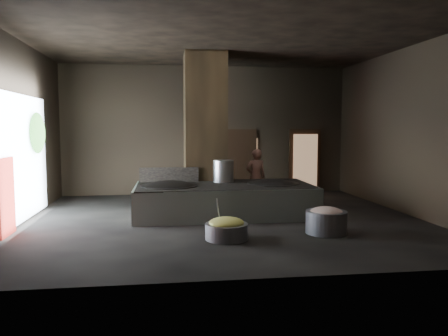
{
  "coord_description": "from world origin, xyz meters",
  "views": [
    {
      "loc": [
        -1.49,
        -10.95,
        2.33
      ],
      "look_at": [
        0.11,
        0.74,
        1.25
      ],
      "focal_mm": 35.0,
      "sensor_mm": 36.0,
      "label": 1
    }
  ],
  "objects": [
    {
      "name": "platform_cap",
      "position": [
        0.08,
        0.51,
        0.82
      ],
      "size": [
        4.61,
        2.21,
        0.03
      ],
      "primitive_type": "cube",
      "color": "black",
      "rests_on": "hearth_platform"
    },
    {
      "name": "splash_guard",
      "position": [
        -1.37,
        1.26,
        1.03
      ],
      "size": [
        1.64,
        0.08,
        0.41
      ],
      "primitive_type": "cube",
      "rotation": [
        0.0,
        0.0,
        -0.01
      ],
      "color": "black",
      "rests_on": "hearth_platform"
    },
    {
      "name": "pillar",
      "position": [
        -0.3,
        1.9,
        2.25
      ],
      "size": [
        1.2,
        1.2,
        4.5
      ],
      "primitive_type": "cube",
      "color": "black",
      "rests_on": "ground"
    },
    {
      "name": "doorway_far",
      "position": [
        3.6,
        4.45,
        1.1
      ],
      "size": [
        1.18,
        0.08,
        2.38
      ],
      "primitive_type": "cube",
      "color": "black",
      "rests_on": "ground"
    },
    {
      "name": "right_wall",
      "position": [
        5.05,
        0.0,
        2.25
      ],
      "size": [
        0.1,
        9.0,
        4.5
      ],
      "primitive_type": "cube",
      "color": "black",
      "rests_on": "ground"
    },
    {
      "name": "ladle",
      "position": [
        -0.37,
        -1.88,
        0.55
      ],
      "size": [
        0.15,
        0.34,
        0.64
      ],
      "primitive_type": "cylinder",
      "rotation": [
        0.49,
        0.0,
        -0.35
      ],
      "color": "#B8BCC0",
      "rests_on": "veg_basin"
    },
    {
      "name": "hearth_platform",
      "position": [
        0.08,
        0.51,
        0.41
      ],
      "size": [
        4.74,
        2.31,
        0.82
      ],
      "primitive_type": "cube",
      "rotation": [
        0.0,
        0.0,
        -0.01
      ],
      "color": "#AABDAA",
      "rests_on": "ground"
    },
    {
      "name": "veg_basin",
      "position": [
        -0.22,
        -2.03,
        0.17
      ],
      "size": [
        0.98,
        0.98,
        0.33
      ],
      "primitive_type": "cylinder",
      "rotation": [
        0.0,
        0.0,
        0.09
      ],
      "color": "slate",
      "rests_on": "ground"
    },
    {
      "name": "front_wall",
      "position": [
        0.0,
        -4.55,
        2.25
      ],
      "size": [
        10.0,
        0.1,
        4.5
      ],
      "primitive_type": "cube",
      "color": "black",
      "rests_on": "ground"
    },
    {
      "name": "stock_pot",
      "position": [
        0.13,
        1.06,
        1.13
      ],
      "size": [
        0.57,
        0.57,
        0.61
      ],
      "primitive_type": "cylinder",
      "color": "#B8BCC0",
      "rests_on": "hearth_platform"
    },
    {
      "name": "left_opening",
      "position": [
        -4.95,
        0.2,
        1.6
      ],
      "size": [
        0.04,
        4.2,
        3.1
      ],
      "primitive_type": "cube",
      "color": "white",
      "rests_on": "ground"
    },
    {
      "name": "back_wall",
      "position": [
        0.0,
        4.55,
        2.25
      ],
      "size": [
        10.0,
        0.1,
        4.5
      ],
      "primitive_type": "cube",
      "color": "black",
      "rests_on": "ground"
    },
    {
      "name": "ceiling",
      "position": [
        0.0,
        0.0,
        4.55
      ],
      "size": [
        10.0,
        9.0,
        0.1
      ],
      "primitive_type": "cube",
      "color": "black",
      "rests_on": "back_wall"
    },
    {
      "name": "meat_basin",
      "position": [
        2.05,
        -1.81,
        0.25
      ],
      "size": [
        1.01,
        1.01,
        0.5
      ],
      "primitive_type": "cylinder",
      "rotation": [
        0.0,
        0.0,
        0.12
      ],
      "color": "slate",
      "rests_on": "ground"
    },
    {
      "name": "meat_fill",
      "position": [
        2.05,
        -1.81,
        0.45
      ],
      "size": [
        0.75,
        0.75,
        0.29
      ],
      "primitive_type": "ellipsoid",
      "color": "tan",
      "rests_on": "meat_basin"
    },
    {
      "name": "floor",
      "position": [
        0.0,
        0.0,
        -0.05
      ],
      "size": [
        10.0,
        9.0,
        0.1
      ],
      "primitive_type": "cube",
      "color": "black",
      "rests_on": "ground"
    },
    {
      "name": "wok_left",
      "position": [
        -1.37,
        0.46,
        0.75
      ],
      "size": [
        1.48,
        1.48,
        0.41
      ],
      "primitive_type": "ellipsoid",
      "color": "black",
      "rests_on": "hearth_platform"
    },
    {
      "name": "doorway_far_glow",
      "position": [
        3.59,
        4.34,
        1.05
      ],
      "size": [
        0.9,
        0.04,
        2.13
      ],
      "primitive_type": "cube",
      "color": "#8C6647",
      "rests_on": "ground"
    },
    {
      "name": "cook",
      "position": [
        1.26,
        2.02,
        0.85
      ],
      "size": [
        0.63,
        0.42,
        1.7
      ],
      "primitive_type": "imported",
      "rotation": [
        0.0,
        0.0,
        3.17
      ],
      "color": "#8B5646",
      "rests_on": "ground"
    },
    {
      "name": "left_wall",
      "position": [
        -5.05,
        0.0,
        2.25
      ],
      "size": [
        0.1,
        9.0,
        4.5
      ],
      "primitive_type": "cube",
      "color": "black",
      "rests_on": "ground"
    },
    {
      "name": "veg_fill",
      "position": [
        -0.22,
        -2.03,
        0.35
      ],
      "size": [
        0.74,
        0.74,
        0.23
      ],
      "primitive_type": "ellipsoid",
      "color": "#8CB557",
      "rests_on": "veg_basin"
    },
    {
      "name": "pavilion_sliver",
      "position": [
        -4.88,
        -1.1,
        0.85
      ],
      "size": [
        0.05,
        0.9,
        1.7
      ],
      "primitive_type": "cube",
      "color": "maroon",
      "rests_on": "ground"
    },
    {
      "name": "wok_right",
      "position": [
        1.43,
        0.56,
        0.75
      ],
      "size": [
        1.38,
        1.38,
        0.39
      ],
      "primitive_type": "ellipsoid",
      "color": "black",
      "rests_on": "hearth_platform"
    },
    {
      "name": "doorway_near",
      "position": [
        1.2,
        4.45,
        1.1
      ],
      "size": [
        1.18,
        0.08,
        2.38
      ],
      "primitive_type": "cube",
      "color": "black",
      "rests_on": "ground"
    },
    {
      "name": "tree_silhouette",
      "position": [
        -4.85,
        1.3,
        2.2
      ],
      "size": [
        0.28,
        1.1,
        1.1
      ],
      "primitive_type": "ellipsoid",
      "color": "#194714",
      "rests_on": "left_opening"
    },
    {
      "name": "wok_left_rim",
      "position": [
        -1.37,
        0.46,
        0.82
      ],
      "size": [
        1.52,
        1.52,
        0.05
      ],
      "primitive_type": "cylinder",
      "color": "black",
      "rests_on": "hearth_platform"
    },
    {
      "name": "wok_right_rim",
      "position": [
        1.43,
        0.56,
        0.82
      ],
      "size": [
        1.41,
        1.41,
        0.05
      ],
      "primitive_type": "cylinder",
      "color": "black",
      "rests_on": "hearth_platform"
    },
    {
      "name": "doorway_near_glow",
      "position": [
        1.44,
        4.44,
        1.05
      ],
      "size": [
        0.77,
        0.04,
        1.82
      ],
      "primitive_type": "cube",
      "color": "#8C6647",
      "rests_on": "ground"
    }
  ]
}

